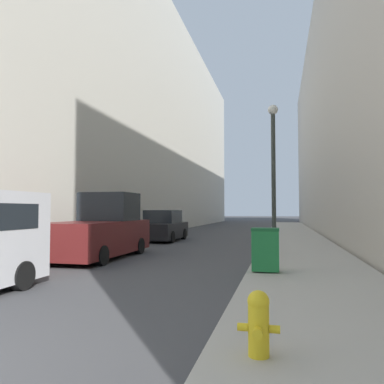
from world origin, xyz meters
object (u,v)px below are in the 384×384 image
object	(u,v)px
pickup_truck	(101,231)
parked_sedan_near	(163,227)
fire_hydrant	(258,322)
trash_bin	(265,249)
lamppost	(274,172)

from	to	relation	value
pickup_truck	parked_sedan_near	size ratio (longest dim) A/B	1.24
fire_hydrant	parked_sedan_near	bearing A→B (deg)	111.41
pickup_truck	fire_hydrant	bearing A→B (deg)	-53.31
trash_bin	parked_sedan_near	bearing A→B (deg)	121.12
lamppost	pickup_truck	xyz separation A→B (m)	(-6.26, -1.59, -2.21)
fire_hydrant	parked_sedan_near	world-z (taller)	parked_sedan_near
lamppost	parked_sedan_near	bearing A→B (deg)	136.28
parked_sedan_near	trash_bin	bearing A→B (deg)	-58.88
fire_hydrant	lamppost	bearing A→B (deg)	90.00
lamppost	pickup_truck	distance (m)	6.83
trash_bin	parked_sedan_near	size ratio (longest dim) A/B	0.27
trash_bin	lamppost	bearing A→B (deg)	87.87
lamppost	fire_hydrant	bearing A→B (deg)	-90.00
lamppost	pickup_truck	world-z (taller)	lamppost
trash_bin	lamppost	distance (m)	4.83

